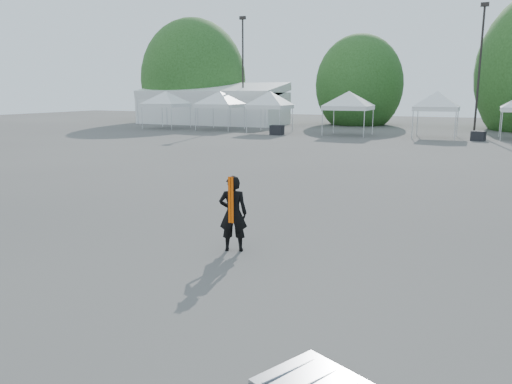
% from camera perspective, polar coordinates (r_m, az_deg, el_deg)
% --- Properties ---
extents(ground, '(120.00, 120.00, 0.00)m').
position_cam_1_polar(ground, '(11.68, 5.60, -4.99)').
color(ground, '#474442').
rests_on(ground, ground).
extents(marquee, '(15.00, 6.25, 4.23)m').
position_cam_1_polar(marquee, '(52.32, -5.01, 9.92)').
color(marquee, white).
rests_on(marquee, ground).
extents(light_pole_west, '(0.60, 0.25, 10.30)m').
position_cam_1_polar(light_pole_west, '(49.63, -1.51, 14.27)').
color(light_pole_west, black).
rests_on(light_pole_west, ground).
extents(light_pole_east, '(0.60, 0.25, 9.80)m').
position_cam_1_polar(light_pole_east, '(42.69, 24.23, 13.42)').
color(light_pole_east, black).
rests_on(light_pole_east, ground).
extents(tree_far_w, '(4.80, 4.80, 7.30)m').
position_cam_1_polar(tree_far_w, '(56.92, -7.15, 12.57)').
color(tree_far_w, '#382314').
rests_on(tree_far_w, ground).
extents(tree_mid_w, '(4.16, 4.16, 6.33)m').
position_cam_1_polar(tree_mid_w, '(51.94, 11.71, 11.88)').
color(tree_mid_w, '#382314').
rests_on(tree_mid_w, ground).
extents(tent_a, '(4.65, 4.65, 3.88)m').
position_cam_1_polar(tent_a, '(46.24, -10.27, 10.94)').
color(tent_a, silver).
rests_on(tent_a, ground).
extents(tent_b, '(4.75, 4.75, 3.88)m').
position_cam_1_polar(tent_b, '(44.09, -4.14, 11.08)').
color(tent_b, silver).
rests_on(tent_b, ground).
extents(tent_c, '(4.30, 4.30, 3.88)m').
position_cam_1_polar(tent_c, '(40.83, 1.61, 11.08)').
color(tent_c, silver).
rests_on(tent_c, ground).
extents(tent_d, '(4.71, 4.71, 3.88)m').
position_cam_1_polar(tent_d, '(38.91, 10.58, 10.88)').
color(tent_d, silver).
rests_on(tent_d, ground).
extents(tent_e, '(4.30, 4.30, 3.88)m').
position_cam_1_polar(tent_e, '(38.68, 20.02, 10.39)').
color(tent_e, silver).
rests_on(tent_e, ground).
extents(man, '(0.69, 0.58, 1.60)m').
position_cam_1_polar(man, '(10.38, -2.64, -2.45)').
color(man, black).
rests_on(man, ground).
extents(crate_west, '(0.96, 0.75, 0.75)m').
position_cam_1_polar(crate_west, '(38.77, 2.41, 7.08)').
color(crate_west, black).
rests_on(crate_west, ground).
extents(crate_mid, '(1.00, 0.87, 0.66)m').
position_cam_1_polar(crate_mid, '(37.23, 24.06, 5.87)').
color(crate_mid, black).
rests_on(crate_mid, ground).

